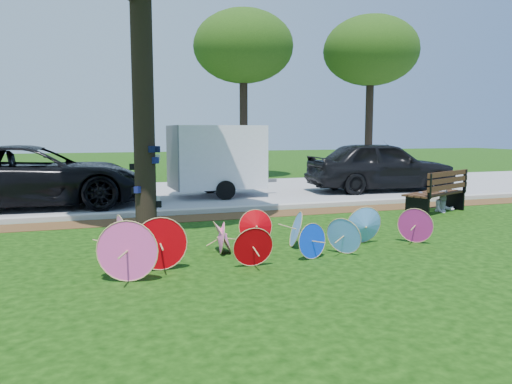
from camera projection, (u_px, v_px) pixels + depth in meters
ground at (266, 264)px, 7.94m from camera, size 90.00×90.00×0.00m
mulch_strip at (204, 217)px, 12.17m from camera, size 90.00×1.00×0.01m
curb at (198, 211)px, 12.82m from camera, size 90.00×0.30×0.12m
street at (172, 194)px, 16.73m from camera, size 90.00×8.00×0.01m
parasol_pile at (228, 238)px, 8.14m from camera, size 6.07×1.94×0.88m
black_van at (34, 177)px, 13.75m from camera, size 6.30×3.17×1.71m
dark_pickup at (380, 166)px, 17.54m from camera, size 5.32×2.47×1.76m
cargo_trailer at (217, 157)px, 16.00m from camera, size 2.89×1.89×2.58m
park_bench at (434, 192)px, 12.86m from camera, size 2.22×1.57×1.08m
person_left at (422, 193)px, 12.80m from camera, size 0.43×0.32×1.07m
person_right at (444, 189)px, 13.01m from camera, size 0.65×0.55×1.19m
bg_trees at (199, 43)px, 20.75m from camera, size 22.49×5.18×7.40m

